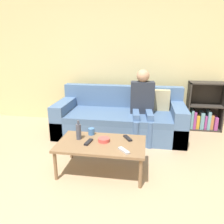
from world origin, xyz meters
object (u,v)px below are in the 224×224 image
(tv_remote_2, at_px, (124,150))
(couch, at_px, (120,119))
(coffee_table, at_px, (101,145))
(tv_remote_0, at_px, (128,138))
(cup_near, at_px, (91,131))
(person_adult, at_px, (142,100))
(tv_remote_1, at_px, (89,142))
(bottle, at_px, (79,131))
(snack_bowl, at_px, (104,140))
(bookshelf, at_px, (203,112))

(tv_remote_2, bearing_deg, couch, 57.56)
(coffee_table, bearing_deg, tv_remote_0, 27.68)
(cup_near, height_order, tv_remote_0, cup_near)
(person_adult, bearing_deg, tv_remote_1, -122.32)
(tv_remote_1, relative_size, bottle, 0.72)
(snack_bowl, distance_m, bottle, 0.33)
(person_adult, height_order, bottle, person_adult)
(tv_remote_0, bearing_deg, cup_near, 142.04)
(tv_remote_1, bearing_deg, bottle, 158.03)
(person_adult, distance_m, tv_remote_2, 1.36)
(cup_near, xyz_separation_m, tv_remote_2, (0.47, -0.40, -0.03))
(person_adult, bearing_deg, snack_bowl, -116.29)
(cup_near, bearing_deg, couch, 75.52)
(bookshelf, xyz_separation_m, tv_remote_1, (-1.71, -1.74, 0.07))
(tv_remote_0, bearing_deg, couch, 71.24)
(bottle, bearing_deg, couch, 71.99)
(tv_remote_2, bearing_deg, bottle, 116.83)
(bookshelf, xyz_separation_m, coffee_table, (-1.56, -1.71, 0.02))
(cup_near, height_order, snack_bowl, cup_near)
(bottle, bearing_deg, person_adult, 55.31)
(tv_remote_1, height_order, tv_remote_2, same)
(coffee_table, bearing_deg, snack_bowl, 56.81)
(bookshelf, xyz_separation_m, cup_near, (-1.74, -1.49, 0.10))
(bookshelf, xyz_separation_m, snack_bowl, (-1.54, -1.68, 0.08))
(couch, height_order, bottle, couch)
(coffee_table, height_order, tv_remote_2, tv_remote_2)
(tv_remote_1, bearing_deg, tv_remote_2, -9.16)
(couch, distance_m, tv_remote_0, 1.10)
(couch, relative_size, cup_near, 24.78)
(cup_near, bearing_deg, bookshelf, 40.61)
(cup_near, bearing_deg, bottle, -126.56)
(couch, bearing_deg, bookshelf, 18.16)
(tv_remote_2, bearing_deg, person_adult, 42.17)
(bookshelf, height_order, snack_bowl, bookshelf)
(cup_near, bearing_deg, person_adult, 55.65)
(person_adult, xyz_separation_m, tv_remote_2, (-0.16, -1.33, -0.26))
(couch, height_order, coffee_table, couch)
(tv_remote_1, bearing_deg, person_adult, 72.39)
(couch, height_order, snack_bowl, couch)
(snack_bowl, bearing_deg, person_adult, 68.93)
(tv_remote_2, bearing_deg, tv_remote_1, 120.30)
(coffee_table, height_order, cup_near, cup_near)
(person_adult, height_order, tv_remote_0, person_adult)
(bookshelf, xyz_separation_m, person_adult, (-1.11, -0.57, 0.32))
(person_adult, bearing_deg, couch, 162.07)
(couch, relative_size, tv_remote_0, 12.67)
(bookshelf, bearing_deg, coffee_table, -132.32)
(coffee_table, bearing_deg, bottle, 168.48)
(couch, relative_size, tv_remote_1, 12.32)
(couch, relative_size, bottle, 8.84)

